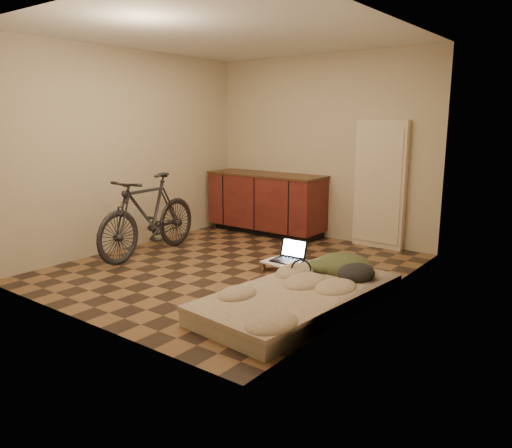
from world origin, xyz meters
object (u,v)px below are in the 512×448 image
Objects in this scene: futon at (299,298)px; laptop at (289,256)px; bicycle at (148,211)px; lap_desk at (294,264)px.

futon is 1.18m from laptop.
bicycle reaches higher than lap_desk.
bicycle is 0.82× the size of futon.
bicycle is 2.57m from futon.
lap_desk is (1.88, 0.49, -0.47)m from bicycle.
futon is 1.08m from lap_desk.
futon is (2.50, -0.38, -0.48)m from bicycle.
laptop is (1.78, 0.54, -0.41)m from bicycle.
futon is 3.05× the size of lap_desk.
lap_desk is at bearing -29.38° from laptop.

